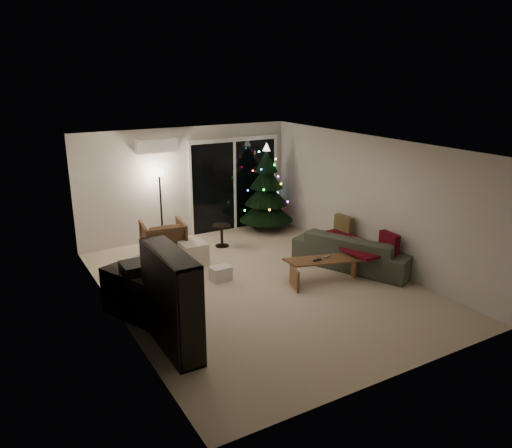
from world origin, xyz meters
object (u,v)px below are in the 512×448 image
at_px(armchair, 163,239).
at_px(sofa, 354,250).
at_px(media_cabinet, 137,295).
at_px(christmas_tree, 266,187).
at_px(coffee_table, 324,270).
at_px(bookshelf, 159,303).

relative_size(armchair, sofa, 0.37).
distance_m(media_cabinet, christmas_tree, 5.00).
bearing_deg(sofa, coffee_table, 81.19).
bearing_deg(bookshelf, media_cabinet, 107.85).
relative_size(armchair, christmas_tree, 0.41).
bearing_deg(christmas_tree, sofa, -85.23).
xyz_separation_m(bookshelf, christmas_tree, (4.06, 3.94, 0.34)).
height_order(bookshelf, christmas_tree, christmas_tree).
bearing_deg(armchair, bookshelf, 77.53).
bearing_deg(sofa, bookshelf, 79.07).
bearing_deg(coffee_table, sofa, 32.60).
bearing_deg(christmas_tree, armchair, -168.22).
relative_size(coffee_table, christmas_tree, 0.64).
distance_m(sofa, christmas_tree, 3.01).
relative_size(bookshelf, armchair, 1.65).
distance_m(sofa, coffee_table, 0.99).
bearing_deg(christmas_tree, media_cabinet, -144.87).
distance_m(media_cabinet, coffee_table, 3.38).
distance_m(bookshelf, armchair, 3.60).
bearing_deg(sofa, media_cabinet, 64.81).
distance_m(media_cabinet, armchair, 2.59).
height_order(media_cabinet, coffee_table, media_cabinet).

